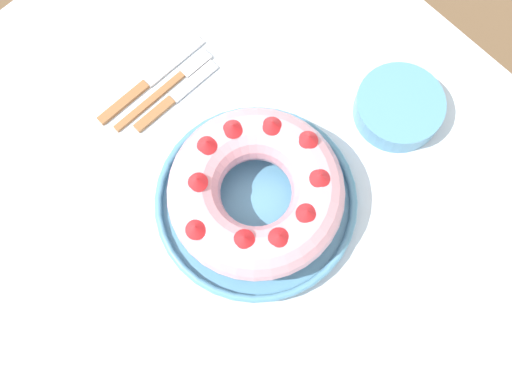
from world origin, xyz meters
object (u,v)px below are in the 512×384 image
at_px(serving_dish, 256,202).
at_px(serving_knife, 145,85).
at_px(side_bowl, 399,108).
at_px(bundt_cake, 256,192).
at_px(fork, 170,85).
at_px(cake_knife, 171,101).

height_order(serving_dish, serving_knife, serving_dish).
height_order(serving_knife, side_bowl, side_bowl).
bearing_deg(serving_knife, side_bowl, 35.27).
relative_size(serving_dish, bundt_cake, 1.19).
xyz_separation_m(bundt_cake, fork, (-0.25, 0.04, -0.07)).
xyz_separation_m(bundt_cake, cake_knife, (-0.23, 0.02, -0.07)).
xyz_separation_m(fork, side_bowl, (0.30, 0.24, 0.02)).
bearing_deg(cake_knife, serving_dish, -11.28).
height_order(fork, cake_knife, cake_knife).
distance_m(serving_dish, fork, 0.26).
distance_m(serving_dish, serving_knife, 0.28).
height_order(serving_dish, cake_knife, serving_dish).
distance_m(cake_knife, side_bowl, 0.38).
xyz_separation_m(fork, serving_knife, (-0.03, -0.03, 0.00)).
height_order(bundt_cake, serving_knife, bundt_cake).
relative_size(serving_dish, side_bowl, 2.20).
height_order(cake_knife, side_bowl, side_bowl).
height_order(bundt_cake, side_bowl, bundt_cake).
bearing_deg(cake_knife, fork, 135.45).
xyz_separation_m(fork, cake_knife, (0.02, -0.02, 0.00)).
bearing_deg(cake_knife, side_bowl, 37.00).
relative_size(cake_knife, side_bowl, 1.22).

